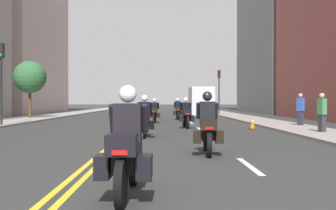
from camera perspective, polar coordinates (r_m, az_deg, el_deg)
name	(u,v)px	position (r m, az deg, el deg)	size (l,w,h in m)	color
ground_plane	(149,113)	(49.01, -2.57, -1.12)	(264.00, 264.00, 0.00)	#2E302F
sidewalk_left	(80,113)	(49.94, -11.98, -1.03)	(2.67, 144.00, 0.12)	gray
sidewalk_right	(219,113)	(49.43, 6.93, -1.04)	(2.67, 144.00, 0.12)	gray
centreline_yellow_inner	(148,113)	(49.02, -2.71, -1.11)	(0.12, 132.00, 0.01)	yellow
centreline_yellow_outer	(150,113)	(49.01, -2.43, -1.11)	(0.12, 132.00, 0.01)	yellow
lane_dashes_white	(188,121)	(30.06, 2.80, -2.14)	(0.14, 56.40, 0.01)	silver
building_left_2	(13,34)	(56.28, -20.36, 9.03)	(9.15, 20.45, 19.52)	#C4AAA2
motorcycle_0	(127,151)	(6.09, -5.62, -6.33)	(0.78, 2.21, 1.64)	black
motorcycle_1	(207,129)	(11.01, 5.41, -3.28)	(0.78, 2.14, 1.66)	black
motorcycle_2	(145,120)	(16.28, -3.22, -2.03)	(0.77, 2.15, 1.65)	black
motorcycle_3	(186,115)	(21.77, 2.47, -1.42)	(0.78, 2.28, 1.61)	black
motorcycle_4	(154,113)	(26.91, -1.87, -1.05)	(0.78, 2.25, 1.59)	black
motorcycle_5	(178,111)	(32.09, 1.35, -0.81)	(0.76, 2.25, 1.66)	black
traffic_cone_0	(252,123)	(21.43, 11.45, -2.39)	(0.32, 0.32, 0.64)	black
traffic_light_near	(1,69)	(24.49, -21.81, 4.56)	(0.28, 0.38, 4.55)	black
traffic_light_far	(219,84)	(42.18, 6.98, 2.91)	(0.28, 0.38, 4.54)	black
pedestrian_0	(322,113)	(18.54, 20.26, -1.05)	(0.31, 0.41, 1.74)	#2A2B33
pedestrian_1	(300,110)	(23.35, 17.63, -0.63)	(0.38, 0.42, 1.82)	#2A2936
street_tree_1	(30,77)	(34.47, -18.34, 3.62)	(2.54, 2.54, 4.57)	#4C3721
parked_truck	(200,102)	(42.69, 4.45, 0.35)	(2.20, 6.50, 2.80)	silver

